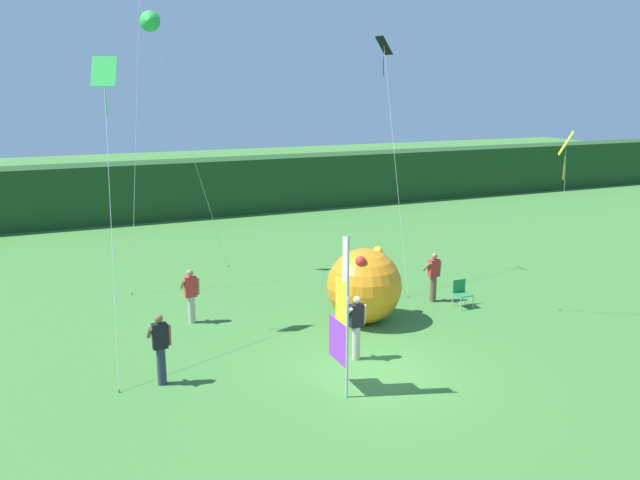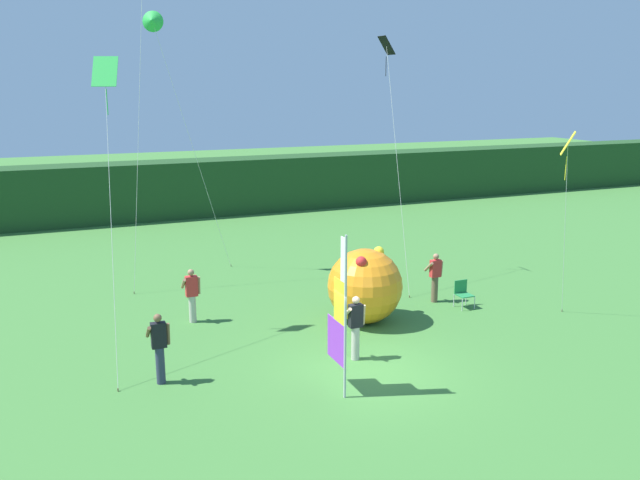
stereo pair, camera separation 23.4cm
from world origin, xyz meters
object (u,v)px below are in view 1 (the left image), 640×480
object	(u,v)px
person_far_right	(356,326)
kite_black_diamond_2	(385,63)
kite_green_diamond_3	(105,86)
kite_green_delta_0	(150,22)
person_mid_field	(160,347)
person_far_left	(191,295)
inflatable_balloon	(364,286)
banner_flag	(342,318)
person_near_banner	(434,276)
folding_chair	(461,291)
kite_yellow_diamond_1	(566,153)

from	to	relation	value
person_far_right	kite_black_diamond_2	world-z (taller)	kite_black_diamond_2
kite_green_diamond_3	kite_green_delta_0	bearing A→B (deg)	69.34
person_mid_field	person_far_left	xyz separation A→B (m)	(1.63, 3.96, -0.06)
kite_green_delta_0	kite_green_diamond_3	world-z (taller)	kite_green_delta_0
inflatable_balloon	kite_green_diamond_3	distance (m)	9.39
person_far_left	person_far_right	xyz separation A→B (m)	(3.42, -4.51, 0.04)
banner_flag	inflatable_balloon	bearing A→B (deg)	56.47
banner_flag	kite_green_diamond_3	distance (m)	8.91
banner_flag	person_near_banner	bearing A→B (deg)	40.35
person_mid_field	kite_green_diamond_3	world-z (taller)	kite_green_diamond_3
inflatable_balloon	person_far_left	bearing A→B (deg)	157.53
person_far_right	folding_chair	world-z (taller)	person_far_right
person_far_left	kite_black_diamond_2	world-z (taller)	kite_black_diamond_2
person_far_right	kite_yellow_diamond_1	bearing A→B (deg)	2.19
person_near_banner	folding_chair	distance (m)	1.07
folding_chair	person_far_right	bearing A→B (deg)	-154.32
person_near_banner	person_mid_field	world-z (taller)	person_mid_field
person_near_banner	kite_green_delta_0	xyz separation A→B (m)	(-7.79, 6.96, 8.46)
kite_black_diamond_2	kite_green_delta_0	bearing A→B (deg)	156.91
kite_black_diamond_2	person_far_right	bearing A→B (deg)	-123.30
folding_chair	person_far_left	bearing A→B (deg)	166.57
kite_green_delta_0	kite_yellow_diamond_1	world-z (taller)	kite_green_delta_0
person_far_right	folding_chair	bearing A→B (deg)	25.68
person_far_right	kite_yellow_diamond_1	world-z (taller)	kite_yellow_diamond_1
inflatable_balloon	kite_green_delta_0	distance (m)	12.26
person_far_right	inflatable_balloon	size ratio (longest dim) A/B	0.76
kite_black_diamond_2	kite_green_diamond_3	distance (m)	10.50
folding_chair	kite_black_diamond_2	xyz separation A→B (m)	(-0.58, 4.46, 7.44)
kite_green_delta_0	kite_black_diamond_2	bearing A→B (deg)	-23.09
person_near_banner	person_far_right	size ratio (longest dim) A/B	0.96
person_far_left	person_far_right	size ratio (longest dim) A/B	0.96
kite_green_diamond_3	banner_flag	bearing A→B (deg)	-52.86
kite_yellow_diamond_1	person_near_banner	bearing A→B (deg)	128.93
folding_chair	kite_green_delta_0	distance (m)	14.45
person_mid_field	inflatable_balloon	world-z (taller)	inflatable_balloon
kite_green_delta_0	kite_yellow_diamond_1	size ratio (longest dim) A/B	1.67
folding_chair	kite_green_delta_0	xyz separation A→B (m)	(-8.36, 7.78, 8.85)
kite_green_diamond_3	person_far_left	bearing A→B (deg)	9.89
kite_yellow_diamond_1	kite_black_diamond_2	xyz separation A→B (m)	(-2.44, 6.66, 2.74)
banner_flag	person_far_right	world-z (taller)	banner_flag
person_mid_field	kite_green_delta_0	world-z (taller)	kite_green_delta_0
kite_green_delta_0	folding_chair	bearing A→B (deg)	-42.92
kite_green_delta_0	kite_black_diamond_2	size ratio (longest dim) A/B	1.10
banner_flag	person_far_right	distance (m)	2.20
banner_flag	folding_chair	world-z (taller)	banner_flag
person_far_left	kite_yellow_diamond_1	bearing A→B (deg)	-22.16
person_near_banner	kite_green_diamond_3	xyz separation A→B (m)	(-10.10, 0.86, 6.23)
banner_flag	folding_chair	size ratio (longest dim) A/B	4.41
folding_chair	kite_yellow_diamond_1	size ratio (longest dim) A/B	0.15
folding_chair	banner_flag	bearing A→B (deg)	-147.20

